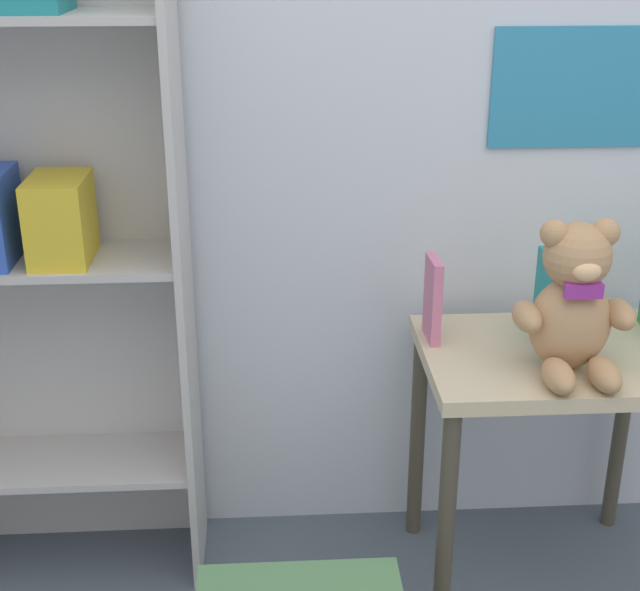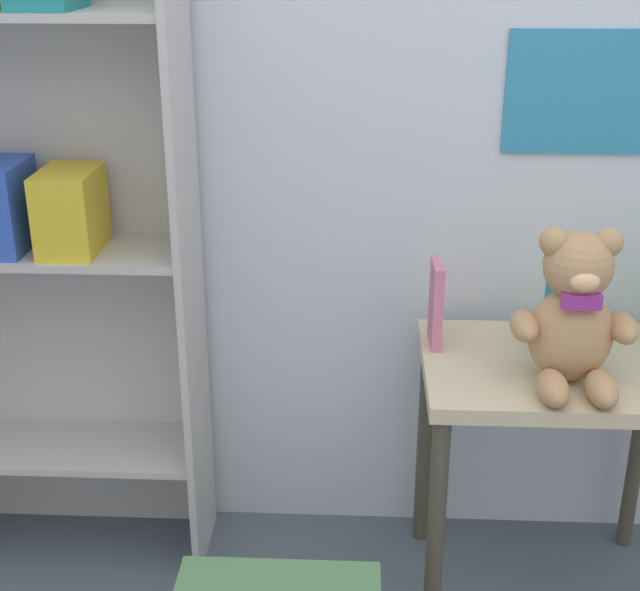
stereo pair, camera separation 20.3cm
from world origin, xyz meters
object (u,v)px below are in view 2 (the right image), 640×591
object	(u,v)px
teddy_bear	(574,315)
book_standing_pink	(436,304)
bookshelf_side	(42,203)
display_table	(554,404)
book_standing_teal	(556,305)

from	to	relation	value
teddy_bear	book_standing_pink	xyz separation A→B (m)	(-0.27, 0.18, -0.06)
bookshelf_side	book_standing_pink	distance (m)	0.96
display_table	book_standing_teal	size ratio (longest dim) A/B	3.07
display_table	teddy_bear	size ratio (longest dim) A/B	1.85
display_table	teddy_bear	xyz separation A→B (m)	(-0.00, -0.09, 0.26)
book_standing_teal	display_table	bearing A→B (deg)	-91.06
bookshelf_side	book_standing_teal	xyz separation A→B (m)	(1.21, -0.08, -0.21)
teddy_bear	book_standing_pink	distance (m)	0.33
display_table	teddy_bear	distance (m)	0.28
bookshelf_side	book_standing_teal	size ratio (longest dim) A/B	8.07
bookshelf_side	book_standing_teal	distance (m)	1.23
display_table	book_standing_teal	xyz separation A→B (m)	(-0.00, 0.09, 0.21)
book_standing_teal	teddy_bear	bearing A→B (deg)	-91.95
bookshelf_side	teddy_bear	distance (m)	1.24
bookshelf_side	book_standing_teal	bearing A→B (deg)	-3.60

